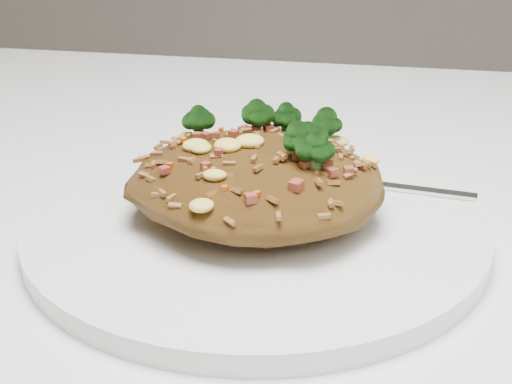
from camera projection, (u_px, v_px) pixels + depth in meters
dining_table at (143, 295)px, 0.56m from camera, size 1.20×0.80×0.75m
plate at (256, 223)px, 0.46m from camera, size 0.29×0.29×0.01m
fried_rice at (257, 169)px, 0.45m from camera, size 0.16×0.15×0.07m
fork at (368, 184)px, 0.50m from camera, size 0.16×0.03×0.00m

